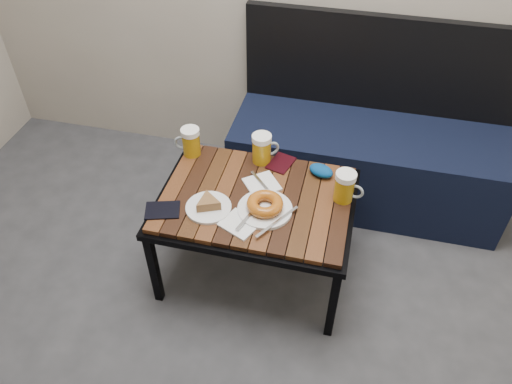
% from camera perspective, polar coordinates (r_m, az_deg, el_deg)
% --- Properties ---
extents(bench, '(1.40, 0.50, 0.95)m').
position_cam_1_polar(bench, '(2.72, 12.53, 4.07)').
color(bench, black).
rests_on(bench, ground).
extents(cafe_table, '(0.84, 0.62, 0.47)m').
position_cam_1_polar(cafe_table, '(2.16, -0.00, -1.40)').
color(cafe_table, black).
rests_on(cafe_table, ground).
extents(beer_mug_left, '(0.13, 0.09, 0.14)m').
position_cam_1_polar(beer_mug_left, '(2.33, -7.49, 5.74)').
color(beer_mug_left, '#B0800E').
rests_on(beer_mug_left, cafe_table).
extents(beer_mug_centre, '(0.13, 0.12, 0.14)m').
position_cam_1_polar(beer_mug_centre, '(2.26, 0.72, 5.01)').
color(beer_mug_centre, '#B0800E').
rests_on(beer_mug_centre, cafe_table).
extents(beer_mug_right, '(0.13, 0.09, 0.14)m').
position_cam_1_polar(beer_mug_right, '(2.10, 10.15, 0.62)').
color(beer_mug_right, '#B0800E').
rests_on(beer_mug_right, cafe_table).
extents(plate_pie, '(0.19, 0.19, 0.05)m').
position_cam_1_polar(plate_pie, '(2.07, -5.47, -1.49)').
color(plate_pie, white).
rests_on(plate_pie, cafe_table).
extents(plate_bagel, '(0.25, 0.28, 0.06)m').
position_cam_1_polar(plate_bagel, '(2.05, 1.03, -1.64)').
color(plate_bagel, white).
rests_on(plate_bagel, cafe_table).
extents(napkin_left, '(0.19, 0.19, 0.01)m').
position_cam_1_polar(napkin_left, '(2.18, 0.67, 0.89)').
color(napkin_left, white).
rests_on(napkin_left, cafe_table).
extents(napkin_right, '(0.18, 0.17, 0.01)m').
position_cam_1_polar(napkin_right, '(2.01, -1.89, -3.68)').
color(napkin_right, white).
rests_on(napkin_right, cafe_table).
extents(passport_navy, '(0.17, 0.14, 0.01)m').
position_cam_1_polar(passport_navy, '(2.10, -10.64, -2.05)').
color(passport_navy, black).
rests_on(passport_navy, cafe_table).
extents(passport_burgundy, '(0.13, 0.15, 0.01)m').
position_cam_1_polar(passport_burgundy, '(2.29, 2.87, 3.32)').
color(passport_burgundy, black).
rests_on(passport_burgundy, cafe_table).
extents(knit_pouch, '(0.13, 0.11, 0.05)m').
position_cam_1_polar(knit_pouch, '(2.23, 7.45, 2.44)').
color(knit_pouch, navy).
rests_on(knit_pouch, cafe_table).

